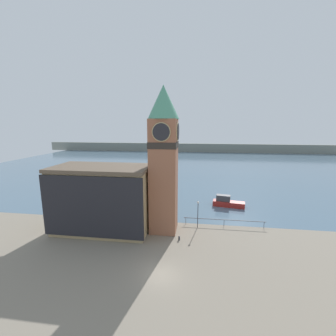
{
  "coord_description": "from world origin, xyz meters",
  "views": [
    {
      "loc": [
        3.69,
        -21.32,
        15.93
      ],
      "look_at": [
        -0.28,
        7.9,
        10.24
      ],
      "focal_mm": 24.0,
      "sensor_mm": 36.0,
      "label": 1
    }
  ],
  "objects_px": {
    "pier_building": "(102,199)",
    "mooring_bollard_near": "(179,238)",
    "boat_near": "(227,202)",
    "lamp_post": "(198,210)",
    "clock_tower": "(164,157)"
  },
  "relations": [
    {
      "from": "boat_near",
      "to": "lamp_post",
      "type": "height_order",
      "value": "lamp_post"
    },
    {
      "from": "pier_building",
      "to": "mooring_bollard_near",
      "type": "bearing_deg",
      "value": -8.36
    },
    {
      "from": "clock_tower",
      "to": "boat_near",
      "type": "distance_m",
      "value": 19.18
    },
    {
      "from": "clock_tower",
      "to": "mooring_bollard_near",
      "type": "xyz_separation_m",
      "value": [
        2.6,
        -2.84,
        -11.0
      ]
    },
    {
      "from": "pier_building",
      "to": "mooring_bollard_near",
      "type": "distance_m",
      "value": 12.84
    },
    {
      "from": "pier_building",
      "to": "mooring_bollard_near",
      "type": "height_order",
      "value": "pier_building"
    },
    {
      "from": "boat_near",
      "to": "mooring_bollard_near",
      "type": "height_order",
      "value": "boat_near"
    },
    {
      "from": "mooring_bollard_near",
      "to": "lamp_post",
      "type": "xyz_separation_m",
      "value": [
        2.53,
        4.3,
        2.67
      ]
    },
    {
      "from": "boat_near",
      "to": "mooring_bollard_near",
      "type": "xyz_separation_m",
      "value": [
        -8.32,
        -14.59,
        -0.49
      ]
    },
    {
      "from": "boat_near",
      "to": "mooring_bollard_near",
      "type": "relative_size",
      "value": 10.68
    },
    {
      "from": "clock_tower",
      "to": "lamp_post",
      "type": "height_order",
      "value": "clock_tower"
    },
    {
      "from": "lamp_post",
      "to": "mooring_bollard_near",
      "type": "bearing_deg",
      "value": -120.53
    },
    {
      "from": "clock_tower",
      "to": "boat_near",
      "type": "height_order",
      "value": "clock_tower"
    },
    {
      "from": "mooring_bollard_near",
      "to": "lamp_post",
      "type": "distance_m",
      "value": 5.66
    },
    {
      "from": "pier_building",
      "to": "boat_near",
      "type": "height_order",
      "value": "pier_building"
    }
  ]
}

